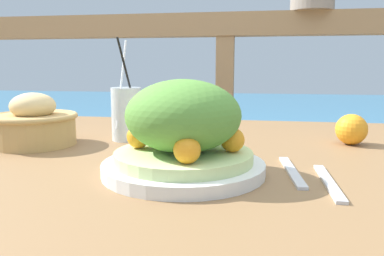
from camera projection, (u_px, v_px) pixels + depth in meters
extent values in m
cube|color=olive|center=(194.00, 163.00, 0.77)|extent=(1.11, 0.99, 0.04)
cube|color=olive|center=(75.00, 226.00, 1.33)|extent=(0.06, 0.06, 0.69)
cube|color=olive|center=(372.00, 248.00, 1.17)|extent=(0.06, 0.06, 0.69)
cube|color=#937551|center=(226.00, 25.00, 1.48)|extent=(2.80, 0.08, 0.09)
cube|color=#937551|center=(224.00, 161.00, 1.58)|extent=(0.07, 0.07, 1.02)
cube|color=teal|center=(242.00, 128.00, 4.05)|extent=(12.00, 4.00, 0.47)
cylinder|color=silver|center=(184.00, 167.00, 0.62)|extent=(0.27, 0.27, 0.02)
cylinder|color=#C6DB8E|center=(183.00, 156.00, 0.62)|extent=(0.23, 0.23, 0.02)
ellipsoid|color=#568E38|center=(183.00, 116.00, 0.61)|extent=(0.19, 0.19, 0.12)
sphere|color=orange|center=(232.00, 140.00, 0.61)|extent=(0.04, 0.04, 0.04)
sphere|color=orange|center=(191.00, 131.00, 0.69)|extent=(0.04, 0.04, 0.04)
sphere|color=orange|center=(138.00, 137.00, 0.64)|extent=(0.04, 0.04, 0.04)
sphere|color=orange|center=(187.00, 150.00, 0.54)|extent=(0.04, 0.04, 0.04)
cylinder|color=silver|center=(126.00, 114.00, 0.89)|extent=(0.07, 0.07, 0.13)
cylinder|color=white|center=(121.00, 84.00, 0.88)|extent=(0.01, 0.08, 0.21)
cylinder|color=black|center=(129.00, 84.00, 0.88)|extent=(0.03, 0.07, 0.21)
cylinder|color=tan|center=(35.00, 130.00, 0.84)|extent=(0.18, 0.18, 0.07)
torus|color=tan|center=(34.00, 116.00, 0.84)|extent=(0.19, 0.19, 0.01)
ellipsoid|color=#DBB77A|center=(33.00, 106.00, 0.83)|extent=(0.10, 0.10, 0.06)
cylinder|color=gray|center=(312.00, 0.00, 1.42)|extent=(0.16, 0.16, 0.08)
cube|color=silver|center=(292.00, 171.00, 0.63)|extent=(0.03, 0.18, 0.00)
cube|color=silver|center=(328.00, 182.00, 0.57)|extent=(0.02, 0.18, 0.00)
sphere|color=orange|center=(351.00, 129.00, 0.85)|extent=(0.07, 0.07, 0.07)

